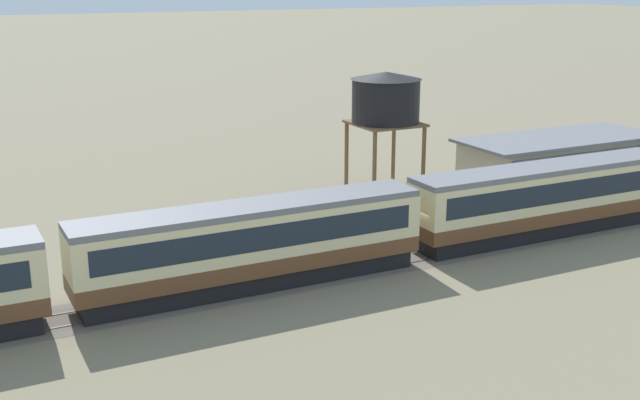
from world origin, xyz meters
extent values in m
plane|color=#7A7056|center=(0.00, 0.00, 0.00)|extent=(600.00, 600.00, 0.00)
cube|color=brown|center=(7.58, -0.46, 1.30)|extent=(17.23, 2.84, 0.80)
cube|color=beige|center=(7.58, -0.46, 2.75)|extent=(17.23, 2.84, 2.11)
cube|color=#192330|center=(7.58, -0.46, 2.86)|extent=(15.85, 2.88, 1.18)
cube|color=slate|center=(7.58, -0.46, 3.96)|extent=(17.23, 2.67, 0.30)
cube|color=black|center=(7.58, -0.46, 0.46)|extent=(16.54, 2.44, 0.88)
cylinder|color=black|center=(13.26, -1.18, 0.45)|extent=(0.90, 0.18, 0.90)
cylinder|color=black|center=(13.26, 0.25, 0.45)|extent=(0.90, 0.18, 0.90)
cylinder|color=black|center=(1.89, -1.18, 0.45)|extent=(0.90, 0.18, 0.90)
cylinder|color=black|center=(1.89, 0.25, 0.45)|extent=(0.90, 0.18, 0.90)
cube|color=brown|center=(-10.59, -0.46, 1.30)|extent=(17.23, 2.84, 0.80)
cube|color=beige|center=(-10.59, -0.46, 2.75)|extent=(17.23, 2.84, 2.11)
cube|color=#192330|center=(-10.59, -0.46, 2.86)|extent=(15.85, 2.88, 1.18)
cube|color=slate|center=(-10.59, -0.46, 3.96)|extent=(17.23, 2.67, 0.30)
cube|color=black|center=(-10.59, -0.46, 0.46)|extent=(16.54, 2.44, 0.88)
cylinder|color=black|center=(-4.91, -1.18, 0.45)|extent=(0.90, 0.18, 0.90)
cylinder|color=black|center=(-4.91, 0.25, 0.45)|extent=(0.90, 0.18, 0.90)
cylinder|color=black|center=(-16.28, -1.18, 0.45)|extent=(0.90, 0.18, 0.90)
cylinder|color=black|center=(-16.28, 0.25, 0.45)|extent=(0.90, 0.18, 0.90)
cube|color=#665B51|center=(-16.97, -0.46, 0.01)|extent=(156.43, 3.60, 0.01)
cube|color=#4C4238|center=(-16.97, -1.18, 0.02)|extent=(156.43, 0.12, 0.04)
cube|color=#4C4238|center=(-16.97, 0.25, 0.02)|extent=(156.43, 0.12, 0.04)
cube|color=#BCB293|center=(15.69, 7.26, 1.74)|extent=(13.52, 5.56, 3.49)
cube|color=slate|center=(15.69, 7.26, 3.59)|extent=(14.60, 6.01, 0.20)
cube|color=slate|center=(15.69, 3.68, 3.09)|extent=(12.97, 1.60, 0.16)
cylinder|color=brown|center=(15.69, 3.08, 1.50)|extent=(0.14, 0.14, 3.01)
cylinder|color=brown|center=(6.16, 13.80, 2.37)|extent=(0.28, 0.28, 4.74)
cylinder|color=brown|center=(2.30, 13.80, 2.37)|extent=(0.28, 0.28, 4.74)
cylinder|color=brown|center=(6.16, 9.94, 2.37)|extent=(0.28, 0.28, 4.74)
cylinder|color=brown|center=(2.30, 9.94, 2.37)|extent=(0.28, 0.28, 4.74)
cube|color=brown|center=(4.23, 11.87, 4.82)|extent=(4.36, 4.36, 0.16)
cylinder|color=black|center=(4.23, 11.87, 6.37)|extent=(4.61, 4.61, 2.93)
cone|color=black|center=(4.23, 11.87, 8.08)|extent=(4.84, 4.84, 0.50)
camera|label=1|loc=(-24.02, -34.40, 14.53)|focal=45.00mm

